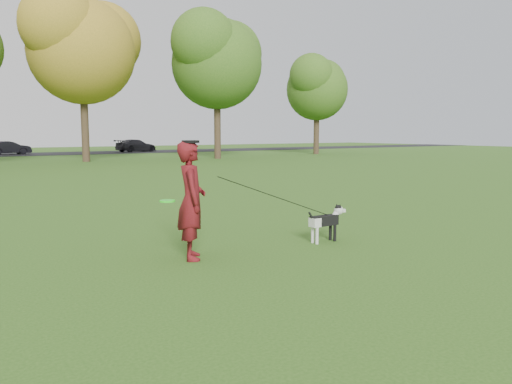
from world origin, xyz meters
TOP-DOWN VIEW (x-y plane):
  - ground at (0.00, 0.00)m, footprint 120.00×120.00m
  - man at (-1.29, -0.12)m, footprint 0.65×0.78m
  - dog at (1.25, -0.35)m, footprint 0.87×0.17m
  - car_mid at (1.08, 40.00)m, footprint 3.62×1.92m
  - car_right at (12.25, 40.00)m, footprint 4.40×2.69m
  - man_held_items at (0.23, -0.26)m, footprint 3.21×0.36m

SIDE VIEW (x-z plane):
  - ground at x=0.00m, z-range 0.00..0.00m
  - dog at x=1.25m, z-range 0.07..0.73m
  - car_mid at x=1.08m, z-range 0.02..1.15m
  - car_right at x=12.25m, z-range 0.02..1.21m
  - man_held_items at x=0.23m, z-range 0.17..1.55m
  - man at x=-1.29m, z-range 0.00..1.82m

